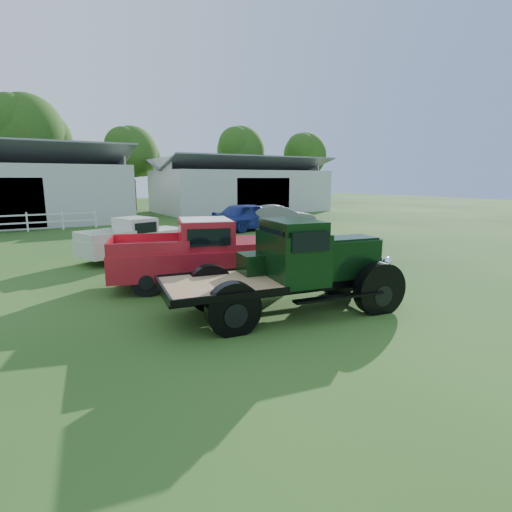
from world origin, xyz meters
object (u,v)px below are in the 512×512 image
vintage_flatbed (288,267)px  red_pickup (202,252)px  misc_car_blue (250,216)px  misc_car_grey (279,217)px  white_pickup (134,239)px

vintage_flatbed → red_pickup: vintage_flatbed is taller
misc_car_blue → misc_car_grey: size_ratio=1.09×
white_pickup → misc_car_grey: size_ratio=0.96×
misc_car_blue → misc_car_grey: bearing=-117.7°
misc_car_grey → misc_car_blue: bearing=90.4°
vintage_flatbed → misc_car_grey: bearing=65.5°
white_pickup → misc_car_grey: (10.65, 5.04, -0.05)m
misc_car_grey → vintage_flatbed: bearing=165.5°
vintage_flatbed → white_pickup: size_ratio=1.27×
white_pickup → misc_car_grey: white_pickup is taller
vintage_flatbed → red_pickup: size_ratio=1.01×
vintage_flatbed → misc_car_blue: 16.12m
vintage_flatbed → misc_car_blue: vintage_flatbed is taller
vintage_flatbed → misc_car_grey: 16.51m
vintage_flatbed → misc_car_blue: size_ratio=1.12×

